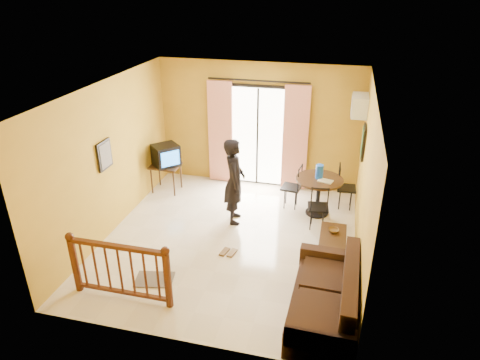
% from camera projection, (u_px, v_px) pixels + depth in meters
% --- Properties ---
extents(ground, '(5.00, 5.00, 0.00)m').
position_uv_depth(ground, '(230.00, 240.00, 7.91)').
color(ground, beige).
rests_on(ground, ground).
extents(room_shell, '(5.00, 5.00, 5.00)m').
position_uv_depth(room_shell, '(228.00, 154.00, 7.17)').
color(room_shell, white).
rests_on(room_shell, ground).
extents(balcony_door, '(2.25, 0.14, 2.46)m').
position_uv_depth(balcony_door, '(257.00, 136.00, 9.52)').
color(balcony_door, black).
rests_on(balcony_door, ground).
extents(tv_table, '(0.63, 0.53, 0.63)m').
position_uv_depth(tv_table, '(166.00, 168.00, 9.49)').
color(tv_table, black).
rests_on(tv_table, ground).
extents(television, '(0.70, 0.70, 0.47)m').
position_uv_depth(television, '(166.00, 155.00, 9.34)').
color(television, black).
rests_on(television, tv_table).
extents(picture_left, '(0.05, 0.42, 0.52)m').
position_uv_depth(picture_left, '(105.00, 155.00, 7.54)').
color(picture_left, black).
rests_on(picture_left, room_shell).
extents(dining_table, '(0.94, 0.94, 0.78)m').
position_uv_depth(dining_table, '(319.00, 186.00, 8.52)').
color(dining_table, black).
rests_on(dining_table, ground).
extents(water_jug, '(0.15, 0.15, 0.28)m').
position_uv_depth(water_jug, '(319.00, 172.00, 8.41)').
color(water_jug, blue).
rests_on(water_jug, dining_table).
extents(serving_tray, '(0.32, 0.25, 0.02)m').
position_uv_depth(serving_tray, '(325.00, 181.00, 8.33)').
color(serving_tray, beige).
rests_on(serving_tray, dining_table).
extents(dining_chairs, '(1.54, 1.39, 0.95)m').
position_uv_depth(dining_chairs, '(317.00, 213.00, 8.78)').
color(dining_chairs, black).
rests_on(dining_chairs, ground).
extents(air_conditioner, '(0.31, 0.60, 0.40)m').
position_uv_depth(air_conditioner, '(359.00, 105.00, 8.23)').
color(air_conditioner, silver).
rests_on(air_conditioner, room_shell).
extents(botanical_print, '(0.05, 0.50, 0.60)m').
position_uv_depth(botanical_print, '(363.00, 142.00, 7.85)').
color(botanical_print, black).
rests_on(botanical_print, room_shell).
extents(coffee_table, '(0.45, 0.81, 0.36)m').
position_uv_depth(coffee_table, '(333.00, 240.00, 7.45)').
color(coffee_table, black).
rests_on(coffee_table, ground).
extents(bowl, '(0.22, 0.22, 0.06)m').
position_uv_depth(bowl, '(334.00, 230.00, 7.47)').
color(bowl, brown).
rests_on(bowl, coffee_table).
extents(sofa, '(0.90, 1.87, 0.88)m').
position_uv_depth(sofa, '(328.00, 301.00, 5.93)').
color(sofa, '#321D13').
rests_on(sofa, ground).
extents(standing_person, '(0.54, 0.70, 1.71)m').
position_uv_depth(standing_person, '(234.00, 181.00, 8.17)').
color(standing_person, black).
rests_on(standing_person, ground).
extents(stair_balustrade, '(1.63, 0.13, 1.04)m').
position_uv_depth(stair_balustrade, '(119.00, 267.00, 6.25)').
color(stair_balustrade, '#471E0F').
rests_on(stair_balustrade, ground).
extents(doormat, '(0.67, 0.51, 0.02)m').
position_uv_depth(doormat, '(155.00, 279.00, 6.85)').
color(doormat, '#5C534A').
rests_on(doormat, ground).
extents(sandals, '(0.29, 0.26, 0.03)m').
position_uv_depth(sandals, '(228.00, 252.00, 7.51)').
color(sandals, brown).
rests_on(sandals, ground).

